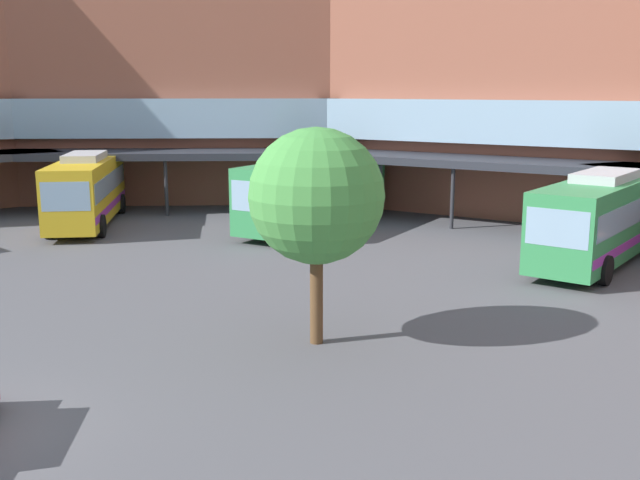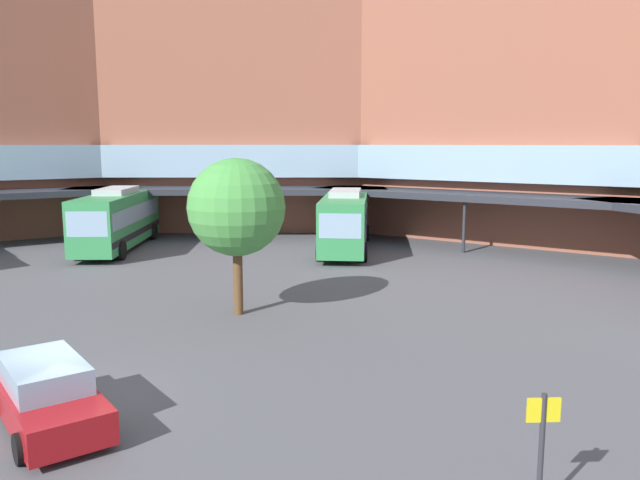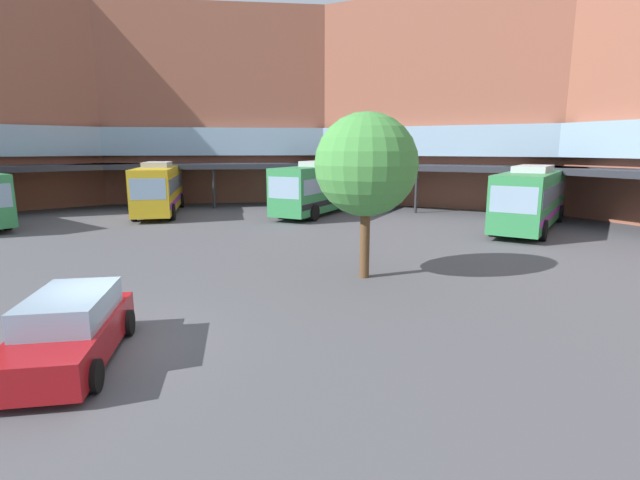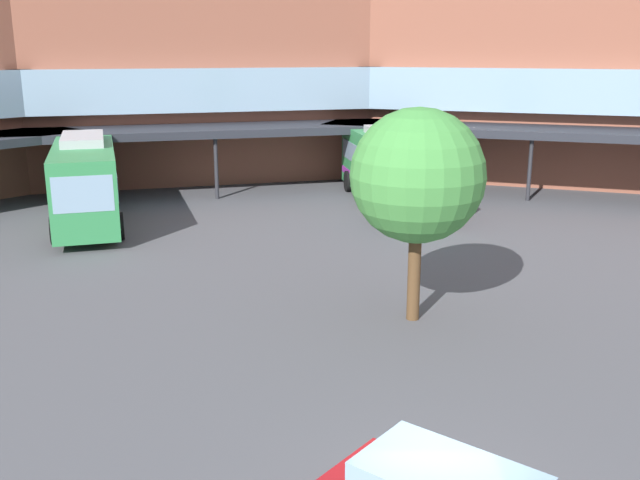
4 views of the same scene
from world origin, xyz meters
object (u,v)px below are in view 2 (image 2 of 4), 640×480
bus_2 (345,220)px  parked_car (47,395)px  bus_4 (118,218)px  stop_sign_post (542,440)px  plaza_tree (237,208)px

bus_2 → parked_car: bearing=-13.0°
bus_4 → stop_sign_post: size_ratio=5.12×
bus_2 → stop_sign_post: bearing=10.1°
parked_car → bus_2: bearing=125.3°
bus_4 → parked_car: 25.26m
bus_4 → plaza_tree: 17.75m
bus_2 → stop_sign_post: 27.51m
bus_4 → parked_car: (13.01, -21.62, -1.18)m
stop_sign_post → plaza_tree: bearing=135.3°
plaza_tree → bus_4: bearing=139.0°
stop_sign_post → bus_2: bearing=111.8°
bus_4 → stop_sign_post: 32.37m
bus_4 → plaza_tree: size_ratio=1.90×
bus_4 → parked_car: size_ratio=2.47×
bus_2 → stop_sign_post: size_ratio=4.99×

